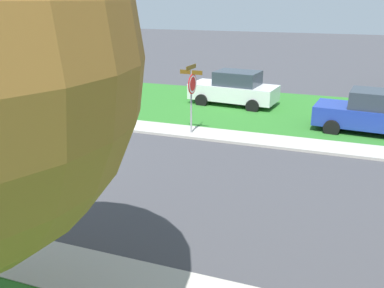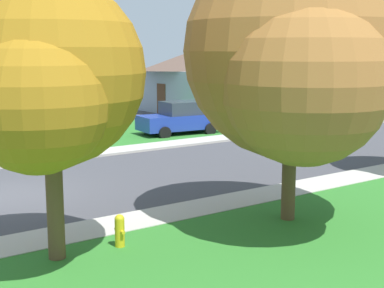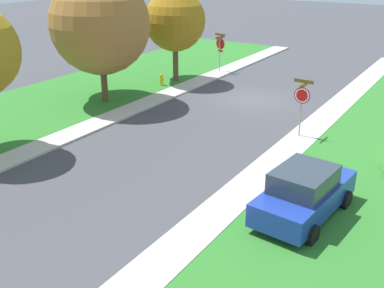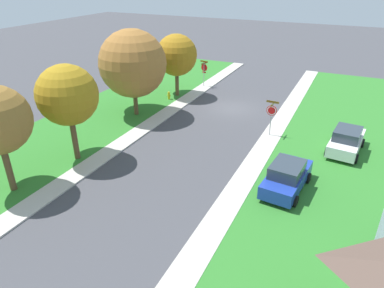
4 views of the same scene
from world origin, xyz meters
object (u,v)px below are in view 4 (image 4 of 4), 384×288
stop_sign_far_corner (272,113)px  tree_across_left (67,96)px  tree_corner_large (131,65)px  fire_hydrant (169,96)px  car_blue_across_road (287,176)px  stop_sign_near_corner (204,69)px  tree_sidewalk_near (175,56)px  car_white_kerbside_mid (346,140)px

stop_sign_far_corner → tree_across_left: size_ratio=0.44×
tree_corner_large → fire_hydrant: (-0.99, -4.37, -3.81)m
stop_sign_far_corner → fire_hydrant: stop_sign_far_corner is taller
car_blue_across_road → tree_corner_large: (14.30, -6.20, 3.37)m
stop_sign_near_corner → tree_across_left: tree_across_left is taller
stop_sign_far_corner → tree_sidewalk_near: 12.24m
fire_hydrant → car_white_kerbside_mid: bearing=165.2°
car_white_kerbside_mid → car_blue_across_road: same height
stop_sign_near_corner → tree_corner_large: bearing=76.7°
car_blue_across_road → fire_hydrant: car_blue_across_road is taller
tree_corner_large → fire_hydrant: size_ratio=8.63×
stop_sign_far_corner → tree_sidewalk_near: (10.78, -5.46, 1.98)m
stop_sign_far_corner → tree_corner_large: 11.94m
tree_sidewalk_near → tree_across_left: 14.23m
car_white_kerbside_mid → tree_across_left: 18.45m
car_white_kerbside_mid → car_blue_across_road: bearing=67.1°
stop_sign_far_corner → stop_sign_near_corner: bearing=-44.5°
stop_sign_near_corner → tree_sidewalk_near: tree_sidewalk_near is taller
tree_corner_large → tree_across_left: (-0.93, 8.29, 0.02)m
car_white_kerbside_mid → fire_hydrant: bearing=-14.8°
car_white_kerbside_mid → tree_corner_large: (16.98, 0.15, 3.37)m
car_white_kerbside_mid → tree_corner_large: 17.32m
stop_sign_near_corner → car_white_kerbside_mid: size_ratio=0.62×
car_white_kerbside_mid → tree_sidewalk_near: 17.34m
tree_across_left → fire_hydrant: bearing=-90.3°
tree_sidewalk_near → tree_across_left: bearing=90.1°
tree_sidewalk_near → fire_hydrant: bearing=92.7°
car_blue_across_road → tree_across_left: 13.95m
car_white_kerbside_mid → stop_sign_far_corner: bearing=-3.5°
tree_sidewalk_near → car_white_kerbside_mid: bearing=160.2°
stop_sign_near_corner → fire_hydrant: bearing=76.2°
stop_sign_near_corner → tree_corner_large: (2.30, 9.70, 2.37)m
tree_corner_large → fire_hydrant: tree_corner_large is taller
car_blue_across_road → tree_across_left: size_ratio=0.71×
car_white_kerbside_mid → tree_sidewalk_near: (16.07, -5.79, 3.00)m
tree_across_left → stop_sign_far_corner: bearing=-140.9°
stop_sign_near_corner → car_white_kerbside_mid: bearing=147.0°
stop_sign_far_corner → fire_hydrant: bearing=-20.0°
tree_sidewalk_near → fire_hydrant: tree_sidewalk_near is taller
car_white_kerbside_mid → fire_hydrant: 16.55m
car_white_kerbside_mid → fire_hydrant: size_ratio=5.38×
tree_across_left → tree_sidewalk_near: bearing=-89.9°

